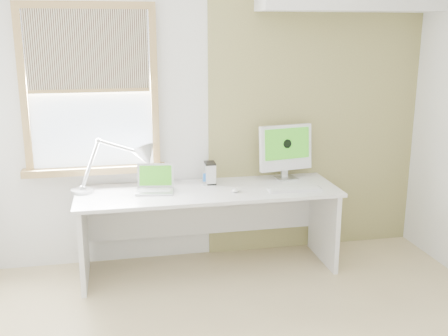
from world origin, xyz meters
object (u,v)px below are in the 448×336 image
object	(u,v)px
desk	(207,209)
desk_lamp	(134,161)
imac	(286,149)
external_drive	(210,173)
laptop	(155,184)

from	to	relation	value
desk	desk_lamp	xyz separation A→B (m)	(-0.60, 0.14, 0.43)
imac	external_drive	bearing A→B (deg)	-177.99
external_drive	desk	bearing A→B (deg)	-109.87
laptop	imac	size ratio (longest dim) A/B	0.68
desk_lamp	external_drive	size ratio (longest dim) A/B	4.26
desk	external_drive	distance (m)	0.32
desk_lamp	laptop	distance (m)	0.28
desk_lamp	imac	size ratio (longest dim) A/B	1.59
desk_lamp	laptop	bearing A→B (deg)	-40.48
external_drive	imac	distance (m)	0.72
desk	external_drive	size ratio (longest dim) A/B	11.60
desk	external_drive	bearing A→B (deg)	70.13
external_drive	desk_lamp	bearing A→B (deg)	179.12
laptop	imac	bearing A→B (deg)	7.30
laptop	imac	xyz separation A→B (m)	(1.19, 0.15, 0.22)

